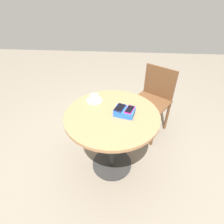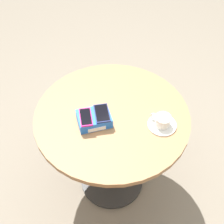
# 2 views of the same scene
# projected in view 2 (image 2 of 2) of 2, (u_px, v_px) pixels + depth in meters

# --- Properties ---
(ground_plane) EXTENTS (8.00, 8.00, 0.00)m
(ground_plane) POSITION_uv_depth(u_px,v_px,m) (112.00, 180.00, 2.25)
(ground_plane) COLOR gray
(round_table) EXTENTS (0.86, 0.86, 0.72)m
(round_table) POSITION_uv_depth(u_px,v_px,m) (112.00, 131.00, 1.82)
(round_table) COLOR #2D2D2D
(round_table) RESTS_ON ground_plane
(phone_box) EXTENTS (0.20, 0.17, 0.06)m
(phone_box) POSITION_uv_depth(u_px,v_px,m) (94.00, 119.00, 1.65)
(phone_box) COLOR blue
(phone_box) RESTS_ON round_table
(phone_magenta) EXTENTS (0.10, 0.14, 0.01)m
(phone_magenta) POSITION_uv_depth(u_px,v_px,m) (86.00, 117.00, 1.62)
(phone_magenta) COLOR #D11975
(phone_magenta) RESTS_ON phone_box
(phone_navy) EXTENTS (0.11, 0.15, 0.01)m
(phone_navy) POSITION_uv_depth(u_px,v_px,m) (102.00, 113.00, 1.63)
(phone_navy) COLOR navy
(phone_navy) RESTS_ON phone_box
(saucer) EXTENTS (0.15, 0.15, 0.01)m
(saucer) POSITION_uv_depth(u_px,v_px,m) (162.00, 125.00, 1.66)
(saucer) COLOR white
(saucer) RESTS_ON round_table
(coffee_cup) EXTENTS (0.08, 0.11, 0.06)m
(coffee_cup) POSITION_uv_depth(u_px,v_px,m) (162.00, 120.00, 1.63)
(coffee_cup) COLOR white
(coffee_cup) RESTS_ON saucer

